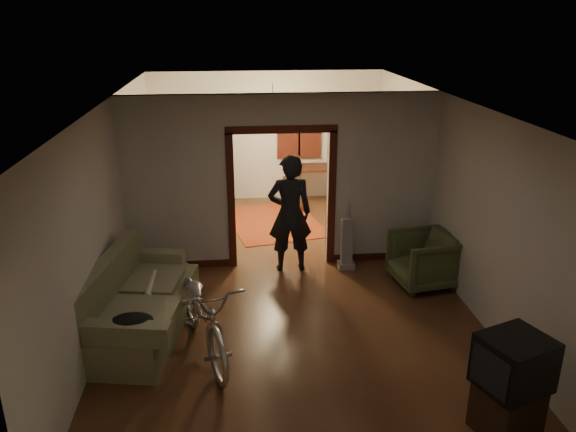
{
  "coord_description": "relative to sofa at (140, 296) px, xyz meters",
  "views": [
    {
      "loc": [
        -0.76,
        -7.82,
        3.95
      ],
      "look_at": [
        0.0,
        -0.3,
        1.2
      ],
      "focal_mm": 35.0,
      "sensor_mm": 36.0,
      "label": 1
    }
  ],
  "objects": [
    {
      "name": "globe",
      "position": [
        0.77,
        5.26,
        1.43
      ],
      "size": [
        0.31,
        0.31,
        0.31
      ],
      "primitive_type": "sphere",
      "color": "#1E5972",
      "rests_on": "locker"
    },
    {
      "name": "oriental_rug",
      "position": [
        2.01,
        3.89,
        -0.51
      ],
      "size": [
        2.09,
        2.5,
        0.02
      ],
      "primitive_type": "cube",
      "rotation": [
        0.0,
        0.0,
        0.21
      ],
      "color": "maroon",
      "rests_on": "floor"
    },
    {
      "name": "armchair",
      "position": [
        4.09,
        0.96,
        -0.1
      ],
      "size": [
        1.02,
        1.0,
        0.82
      ],
      "primitive_type": "imported",
      "rotation": [
        0.0,
        0.0,
        -1.42
      ],
      "color": "#45522E",
      "rests_on": "floor"
    },
    {
      "name": "partition_wall",
      "position": [
        2.01,
        1.99,
        0.89
      ],
      "size": [
        5.0,
        0.14,
        2.8
      ],
      "primitive_type": "cube",
      "color": "beige",
      "rests_on": "floor"
    },
    {
      "name": "chandelier",
      "position": [
        2.01,
        3.74,
        1.84
      ],
      "size": [
        0.24,
        0.24,
        0.24
      ],
      "primitive_type": "sphere",
      "color": "#FFE0A5",
      "rests_on": "ceiling"
    },
    {
      "name": "door_casing",
      "position": [
        2.01,
        1.99,
        0.59
      ],
      "size": [
        1.74,
        0.2,
        2.32
      ],
      "primitive_type": "cube",
      "color": "#3E160E",
      "rests_on": "floor"
    },
    {
      "name": "jacket",
      "position": [
        0.05,
        -0.91,
        0.17
      ],
      "size": [
        0.49,
        0.37,
        0.14
      ],
      "primitive_type": "ellipsoid",
      "color": "black",
      "rests_on": "sofa"
    },
    {
      "name": "crt_tv",
      "position": [
        3.86,
        -2.26,
        0.28
      ],
      "size": [
        0.77,
        0.74,
        0.53
      ],
      "primitive_type": "cube",
      "rotation": [
        0.0,
        0.0,
        0.36
      ],
      "color": "black",
      "rests_on": "tv_stand"
    },
    {
      "name": "vacuum",
      "position": [
        3.03,
        1.64,
        -0.08
      ],
      "size": [
        0.32,
        0.29,
        0.87
      ],
      "primitive_type": "cube",
      "rotation": [
        0.0,
        0.0,
        -0.34
      ],
      "color": "gray",
      "rests_on": "floor"
    },
    {
      "name": "desk_chair",
      "position": [
        2.42,
        4.49,
        -0.1
      ],
      "size": [
        0.39,
        0.39,
        0.83
      ],
      "primitive_type": "cube",
      "rotation": [
        0.0,
        0.0,
        0.05
      ],
      "color": "#331A11",
      "rests_on": "floor"
    },
    {
      "name": "tv_stand",
      "position": [
        3.86,
        -2.26,
        -0.27
      ],
      "size": [
        0.69,
        0.66,
        0.5
      ],
      "primitive_type": "cube",
      "rotation": [
        0.0,
        0.0,
        0.36
      ],
      "color": "black",
      "rests_on": "floor"
    },
    {
      "name": "desk",
      "position": [
        3.04,
        5.02,
        -0.11
      ],
      "size": [
        1.23,
        0.91,
        0.81
      ],
      "primitive_type": "cube",
      "rotation": [
        0.0,
        0.0,
        -0.29
      ],
      "color": "#331A11",
      "rests_on": "floor"
    },
    {
      "name": "far_window",
      "position": [
        2.71,
        5.45,
        1.04
      ],
      "size": [
        0.98,
        0.06,
        1.28
      ],
      "primitive_type": "cube",
      "color": "black",
      "rests_on": "wall_back"
    },
    {
      "name": "bicycle",
      "position": [
        0.84,
        -0.55,
        0.02
      ],
      "size": [
        1.25,
        2.14,
        1.06
      ],
      "primitive_type": "imported",
      "rotation": [
        0.0,
        0.0,
        0.29
      ],
      "color": "silver",
      "rests_on": "floor"
    },
    {
      "name": "ceiling",
      "position": [
        2.01,
        1.24,
        2.29
      ],
      "size": [
        5.0,
        8.5,
        0.01
      ],
      "primitive_type": "cube",
      "color": "white",
      "rests_on": "floor"
    },
    {
      "name": "wall_left",
      "position": [
        -0.49,
        1.24,
        0.89
      ],
      "size": [
        0.02,
        8.5,
        2.8
      ],
      "primitive_type": "cube",
      "color": "beige",
      "rests_on": "floor"
    },
    {
      "name": "sofa",
      "position": [
        0.0,
        0.0,
        0.0
      ],
      "size": [
        1.38,
        2.38,
        1.03
      ],
      "primitive_type": "cube",
      "rotation": [
        0.0,
        0.0,
        -0.17
      ],
      "color": "#696B47",
      "rests_on": "floor"
    },
    {
      "name": "wall_back",
      "position": [
        2.01,
        5.49,
        0.89
      ],
      "size": [
        5.0,
        0.02,
        2.8
      ],
      "primitive_type": "cube",
      "color": "beige",
      "rests_on": "floor"
    },
    {
      "name": "light_switch",
      "position": [
        3.06,
        1.92,
        0.74
      ],
      "size": [
        0.08,
        0.01,
        0.12
      ],
      "primitive_type": "cube",
      "color": "silver",
      "rests_on": "partition_wall"
    },
    {
      "name": "rolled_paper",
      "position": [
        0.1,
        0.3,
        0.02
      ],
      "size": [
        0.09,
        0.74,
        0.09
      ],
      "primitive_type": "cylinder",
      "rotation": [
        1.57,
        0.0,
        0.0
      ],
      "color": "beige",
      "rests_on": "sofa"
    },
    {
      "name": "locker",
      "position": [
        0.77,
        5.26,
        0.44
      ],
      "size": [
        0.98,
        0.59,
        1.9
      ],
      "primitive_type": "cube",
      "rotation": [
        0.0,
        0.0,
        0.07
      ],
      "color": "#272E1C",
      "rests_on": "floor"
    },
    {
      "name": "person",
      "position": [
        2.11,
        1.72,
        0.44
      ],
      "size": [
        0.72,
        0.49,
        1.91
      ],
      "primitive_type": "imported",
      "rotation": [
        0.0,
        0.0,
        3.19
      ],
      "color": "black",
      "rests_on": "floor"
    },
    {
      "name": "floor",
      "position": [
        2.01,
        1.24,
        -0.51
      ],
      "size": [
        5.0,
        8.5,
        0.01
      ],
      "primitive_type": "cube",
      "color": "#3E2213",
      "rests_on": "ground"
    },
    {
      "name": "wall_right",
      "position": [
        4.51,
        1.24,
        0.89
      ],
      "size": [
        0.02,
        8.5,
        2.8
      ],
      "primitive_type": "cube",
      "color": "beige",
      "rests_on": "floor"
    }
  ]
}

